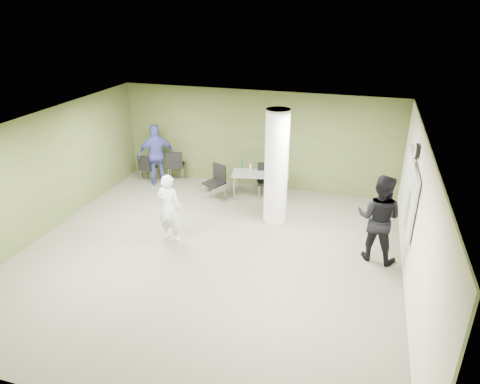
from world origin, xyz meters
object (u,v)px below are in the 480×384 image
(chair_back_left, at_px, (146,166))
(man_black, at_px, (379,218))
(man_blue, at_px, (157,155))
(woman_white, at_px, (169,208))
(folding_table, at_px, (260,175))

(chair_back_left, bearing_deg, man_black, 160.24)
(chair_back_left, xyz_separation_m, man_blue, (0.40, -0.04, 0.41))
(woman_white, distance_m, man_blue, 3.36)
(folding_table, distance_m, woman_white, 3.13)
(man_black, xyz_separation_m, man_blue, (-6.21, 2.34, -0.04))
(folding_table, xyz_separation_m, man_black, (3.10, -2.29, 0.27))
(man_black, distance_m, man_blue, 6.64)
(woman_white, height_order, man_blue, man_blue)
(chair_back_left, relative_size, man_blue, 0.47)
(folding_table, bearing_deg, man_black, -47.05)
(folding_table, relative_size, chair_back_left, 1.88)
(folding_table, height_order, woman_white, woman_white)
(folding_table, distance_m, chair_back_left, 3.51)
(chair_back_left, xyz_separation_m, man_black, (6.61, -2.38, 0.45))
(folding_table, relative_size, man_blue, 0.89)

